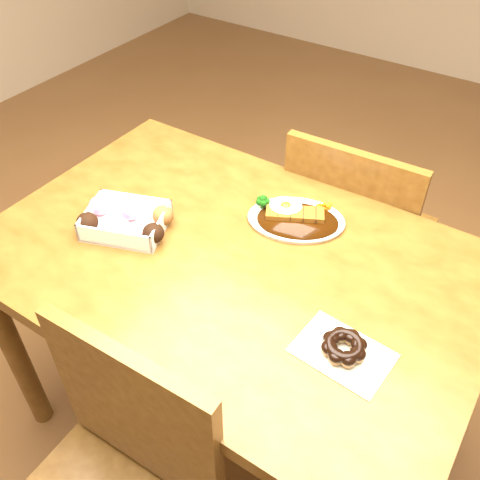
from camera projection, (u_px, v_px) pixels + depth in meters
The scene contains 6 objects.
ground at pixel (234, 419), 1.78m from camera, with size 6.00×6.00×0.00m, color brown.
table at pixel (232, 285), 1.35m from camera, with size 1.20×0.80×0.75m.
chair_far at pixel (354, 236), 1.75m from camera, with size 0.44×0.44×0.87m.
katsu_curry_plate at pixel (295, 217), 1.37m from camera, with size 0.29×0.26×0.05m.
donut_box at pixel (126, 220), 1.34m from camera, with size 0.24×0.21×0.06m.
pon_de_ring at pixel (344, 347), 1.06m from camera, with size 0.20×0.15×0.04m.
Camera 1 is at (0.53, -0.76, 1.64)m, focal length 40.00 mm.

